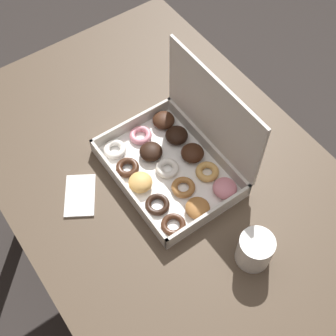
% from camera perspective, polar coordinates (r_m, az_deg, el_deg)
% --- Properties ---
extents(ground_plane, '(8.00, 8.00, 0.00)m').
position_cam_1_polar(ground_plane, '(1.90, 0.21, -13.65)').
color(ground_plane, '#2D2826').
extents(dining_table, '(1.24, 0.79, 0.77)m').
position_cam_1_polar(dining_table, '(1.29, 0.31, -3.96)').
color(dining_table, '#4C3D2D').
rests_on(dining_table, ground_plane).
extents(donut_box, '(0.35, 0.26, 0.27)m').
position_cam_1_polar(donut_box, '(1.18, 1.29, 1.51)').
color(donut_box, white).
rests_on(donut_box, dining_table).
extents(coffee_mug, '(0.08, 0.08, 0.09)m').
position_cam_1_polar(coffee_mug, '(1.08, 10.55, -9.76)').
color(coffee_mug, white).
rests_on(coffee_mug, dining_table).
extents(paper_napkin, '(0.14, 0.13, 0.01)m').
position_cam_1_polar(paper_napkin, '(1.19, -10.67, -3.31)').
color(paper_napkin, white).
rests_on(paper_napkin, dining_table).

